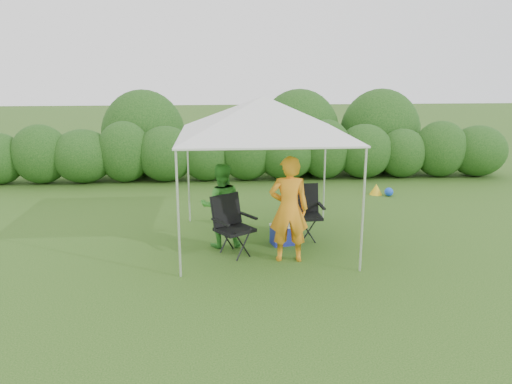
{
  "coord_description": "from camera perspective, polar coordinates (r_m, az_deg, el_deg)",
  "views": [
    {
      "loc": [
        -0.85,
        -8.66,
        3.38
      ],
      "look_at": [
        -0.15,
        0.4,
        1.05
      ],
      "focal_mm": 35.0,
      "sensor_mm": 36.0,
      "label": 1
    }
  ],
  "objects": [
    {
      "name": "lawn_toy",
      "position": [
        13.68,
        13.93,
        0.23
      ],
      "size": [
        0.57,
        0.48,
        0.29
      ],
      "color": "yellow",
      "rests_on": "ground"
    },
    {
      "name": "cooler",
      "position": [
        9.67,
        3.15,
        -4.85
      ],
      "size": [
        0.54,
        0.44,
        0.39
      ],
      "rotation": [
        0.0,
        0.0,
        0.24
      ],
      "color": "navy",
      "rests_on": "ground"
    },
    {
      "name": "canopy",
      "position": [
        9.25,
        0.89,
        8.68
      ],
      "size": [
        3.1,
        3.1,
        2.83
      ],
      "color": "silver",
      "rests_on": "ground"
    },
    {
      "name": "chair_left",
      "position": [
        9.08,
        -2.85,
        -3.36
      ],
      "size": [
        0.86,
        0.84,
        1.09
      ],
      "rotation": [
        0.0,
        0.0,
        0.6
      ],
      "color": "black",
      "rests_on": "ground"
    },
    {
      "name": "ground",
      "position": [
        9.34,
        1.11,
        -6.85
      ],
      "size": [
        70.0,
        70.0,
        0.0
      ],
      "primitive_type": "plane",
      "color": "#3A621E"
    },
    {
      "name": "chair_right",
      "position": [
        9.96,
        5.61,
        -1.86
      ],
      "size": [
        0.69,
        0.62,
        1.07
      ],
      "rotation": [
        0.0,
        0.0,
        0.04
      ],
      "color": "black",
      "rests_on": "ground"
    },
    {
      "name": "hedge",
      "position": [
        14.91,
        -0.65,
        4.5
      ],
      "size": [
        15.97,
        1.53,
        1.8
      ],
      "color": "#265219",
      "rests_on": "ground"
    },
    {
      "name": "bottle",
      "position": [
        9.54,
        3.56,
        -3.13
      ],
      "size": [
        0.06,
        0.06,
        0.24
      ],
      "primitive_type": "cylinder",
      "color": "#592D0C",
      "rests_on": "cooler"
    },
    {
      "name": "woman",
      "position": [
        9.42,
        -4.01,
        -1.57
      ],
      "size": [
        0.81,
        0.64,
        1.6
      ],
      "primitive_type": "imported",
      "rotation": [
        0.0,
        0.0,
        3.19
      ],
      "color": "green",
      "rests_on": "ground"
    },
    {
      "name": "man",
      "position": [
        8.68,
        3.77,
        -1.97
      ],
      "size": [
        0.72,
        0.5,
        1.88
      ],
      "primitive_type": "imported",
      "rotation": [
        0.0,
        0.0,
        3.07
      ],
      "color": "orange",
      "rests_on": "ground"
    }
  ]
}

